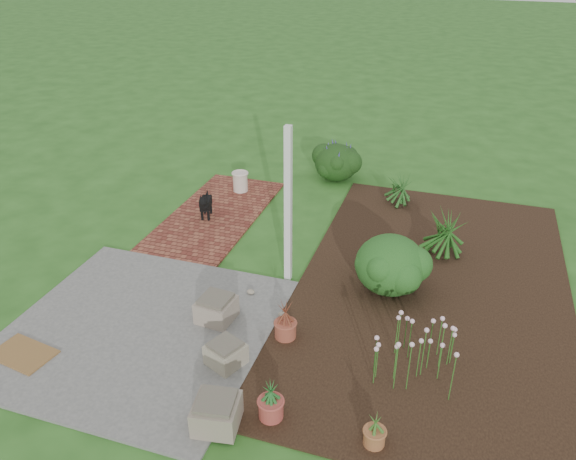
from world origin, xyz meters
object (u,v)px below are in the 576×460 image
(evergreen_shrub, at_px, (391,263))
(black_dog, at_px, (205,203))
(stone_trough_near, at_px, (217,414))
(cream_ceramic_urn, at_px, (240,182))

(evergreen_shrub, bearing_deg, black_dog, 160.99)
(black_dog, height_order, evergreen_shrub, evergreen_shrub)
(stone_trough_near, distance_m, cream_ceramic_urn, 6.22)
(black_dog, distance_m, evergreen_shrub, 3.85)
(cream_ceramic_urn, height_order, evergreen_shrub, evergreen_shrub)
(stone_trough_near, distance_m, evergreen_shrub, 3.53)
(stone_trough_near, distance_m, black_dog, 5.04)
(cream_ceramic_urn, distance_m, evergreen_shrub, 4.36)
(evergreen_shrub, bearing_deg, cream_ceramic_urn, 143.37)
(stone_trough_near, height_order, black_dog, black_dog)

